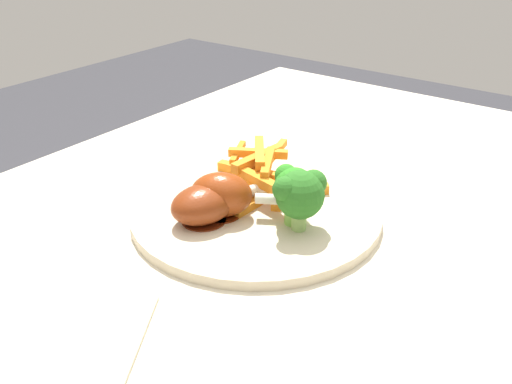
{
  "coord_description": "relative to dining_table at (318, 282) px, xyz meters",
  "views": [
    {
      "loc": [
        0.54,
        0.3,
        1.07
      ],
      "look_at": [
        0.07,
        -0.05,
        0.76
      ],
      "focal_mm": 40.59,
      "sensor_mm": 36.0,
      "label": 1
    }
  ],
  "objects": [
    {
      "name": "dining_table",
      "position": [
        0.0,
        0.0,
        0.0
      ],
      "size": [
        0.96,
        0.78,
        0.73
      ],
      "color": "beige",
      "rests_on": "ground_plane"
    },
    {
      "name": "dinner_plate",
      "position": [
        0.07,
        -0.05,
        0.12
      ],
      "size": [
        0.29,
        0.29,
        0.01
      ],
      "primitive_type": "cylinder",
      "color": "beige",
      "rests_on": "dining_table"
    },
    {
      "name": "broccoli_floret_front",
      "position": [
        0.08,
        0.02,
        0.17
      ],
      "size": [
        0.06,
        0.05,
        0.07
      ],
      "color": "#89B25C",
      "rests_on": "dinner_plate"
    },
    {
      "name": "broccoli_floret_middle",
      "position": [
        0.08,
        0.01,
        0.17
      ],
      "size": [
        0.05,
        0.05,
        0.07
      ],
      "color": "#7CBD4A",
      "rests_on": "dinner_plate"
    },
    {
      "name": "carrot_fries_pile",
      "position": [
        0.03,
        -0.07,
        0.15
      ],
      "size": [
        0.16,
        0.16,
        0.05
      ],
      "color": "orange",
      "rests_on": "dinner_plate"
    },
    {
      "name": "chicken_drumstick_near",
      "position": [
        0.13,
        -0.07,
        0.15
      ],
      "size": [
        0.13,
        0.08,
        0.04
      ],
      "color": "#521A0A",
      "rests_on": "dinner_plate"
    },
    {
      "name": "chicken_drumstick_far",
      "position": [
        0.11,
        -0.06,
        0.15
      ],
      "size": [
        0.09,
        0.12,
        0.05
      ],
      "color": "#5F1E09",
      "rests_on": "dinner_plate"
    },
    {
      "name": "napkin",
      "position": [
        0.36,
        -0.06,
        0.12
      ],
      "size": [
        0.21,
        0.22,
        0.0
      ],
      "primitive_type": "cube",
      "rotation": [
        0.0,
        0.0,
        2.11
      ],
      "color": "beige",
      "rests_on": "dining_table"
    }
  ]
}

